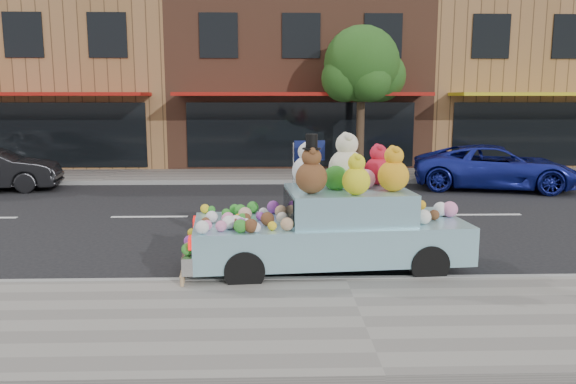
{
  "coord_description": "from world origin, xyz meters",
  "views": [
    {
      "loc": [
        -1.11,
        -13.07,
        2.81
      ],
      "look_at": [
        -0.84,
        -3.91,
        1.25
      ],
      "focal_mm": 35.0,
      "sensor_mm": 36.0,
      "label": 1
    }
  ],
  "objects": [
    {
      "name": "storefront_right",
      "position": [
        10.0,
        11.97,
        3.64
      ],
      "size": [
        10.0,
        9.8,
        7.3
      ],
      "color": "#94673E",
      "rests_on": "ground"
    },
    {
      "name": "car_blue",
      "position": [
        5.75,
        3.8,
        0.68
      ],
      "size": [
        5.25,
        3.33,
        1.35
      ],
      "primitive_type": "imported",
      "rotation": [
        0.0,
        0.0,
        1.33
      ],
      "color": "#1B2598",
      "rests_on": "ground"
    },
    {
      "name": "street_tree",
      "position": [
        2.03,
        6.55,
        3.69
      ],
      "size": [
        3.0,
        2.7,
        5.22
      ],
      "color": "#38281C",
      "rests_on": "ground"
    },
    {
      "name": "near_sidewalk",
      "position": [
        0.0,
        -6.5,
        0.06
      ],
      "size": [
        60.0,
        3.0,
        0.12
      ],
      "primitive_type": "cube",
      "color": "gray",
      "rests_on": "ground"
    },
    {
      "name": "storefront_left",
      "position": [
        -10.0,
        11.97,
        3.64
      ],
      "size": [
        10.0,
        9.8,
        7.3
      ],
      "color": "#94673E",
      "rests_on": "ground"
    },
    {
      "name": "near_kerb",
      "position": [
        0.0,
        -5.0,
        0.07
      ],
      "size": [
        60.0,
        0.12,
        0.13
      ],
      "primitive_type": "cube",
      "color": "gray",
      "rests_on": "ground"
    },
    {
      "name": "ground",
      "position": [
        0.0,
        0.0,
        0.0
      ],
      "size": [
        120.0,
        120.0,
        0.0
      ],
      "primitive_type": "plane",
      "color": "black",
      "rests_on": "ground"
    },
    {
      "name": "storefront_mid",
      "position": [
        0.0,
        11.97,
        3.64
      ],
      "size": [
        10.0,
        9.8,
        7.3
      ],
      "color": "brown",
      "rests_on": "ground"
    },
    {
      "name": "far_sidewalk",
      "position": [
        0.0,
        6.5,
        0.06
      ],
      "size": [
        60.0,
        3.0,
        0.12
      ],
      "primitive_type": "cube",
      "color": "gray",
      "rests_on": "ground"
    },
    {
      "name": "far_kerb",
      "position": [
        0.0,
        5.0,
        0.07
      ],
      "size": [
        60.0,
        0.12,
        0.13
      ],
      "primitive_type": "cube",
      "color": "gray",
      "rests_on": "ground"
    },
    {
      "name": "art_car",
      "position": [
        -0.14,
        -4.26,
        0.81
      ],
      "size": [
        4.61,
        2.11,
        2.26
      ],
      "rotation": [
        0.0,
        0.0,
        0.09
      ],
      "color": "black",
      "rests_on": "ground"
    }
  ]
}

